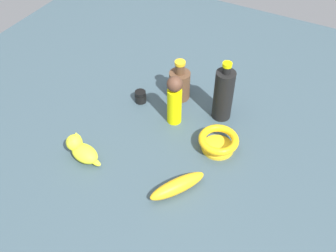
# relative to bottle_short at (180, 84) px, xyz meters

# --- Properties ---
(ground) EXTENTS (2.00, 2.00, 0.00)m
(ground) POSITION_rel_bottle_short_xyz_m (0.07, -0.22, -0.06)
(ground) COLOR #384C56
(bottle_short) EXTENTS (0.08, 0.08, 0.16)m
(bottle_short) POSITION_rel_bottle_short_xyz_m (0.00, 0.00, 0.00)
(bottle_short) COLOR brown
(bottle_short) RESTS_ON ground
(banana) EXTENTS (0.14, 0.18, 0.05)m
(banana) POSITION_rel_bottle_short_xyz_m (0.19, -0.39, -0.04)
(banana) COLOR yellow
(banana) RESTS_ON ground
(bottle_tall) EXTENTS (0.07, 0.07, 0.23)m
(bottle_tall) POSITION_rel_bottle_short_xyz_m (0.18, -0.02, 0.04)
(bottle_tall) COLOR black
(bottle_tall) RESTS_ON ground
(cat_figurine) EXTENTS (0.14, 0.08, 0.08)m
(cat_figurine) POSITION_rel_bottle_short_xyz_m (-0.14, -0.42, -0.03)
(cat_figurine) COLOR #F8F52F
(cat_figurine) RESTS_ON ground
(nail_polish_jar) EXTENTS (0.04, 0.04, 0.05)m
(nail_polish_jar) POSITION_rel_bottle_short_xyz_m (-0.11, -0.09, -0.04)
(nail_polish_jar) COLOR black
(nail_polish_jar) RESTS_ON ground
(person_figure_adult) EXTENTS (0.06, 0.06, 0.19)m
(person_figure_adult) POSITION_rel_bottle_short_xyz_m (0.04, -0.13, 0.04)
(person_figure_adult) COLOR #E4E107
(person_figure_adult) RESTS_ON ground
(bowl) EXTENTS (0.13, 0.13, 0.05)m
(bowl) POSITION_rel_bottle_short_xyz_m (0.23, -0.18, -0.03)
(bowl) COLOR yellow
(bowl) RESTS_ON ground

